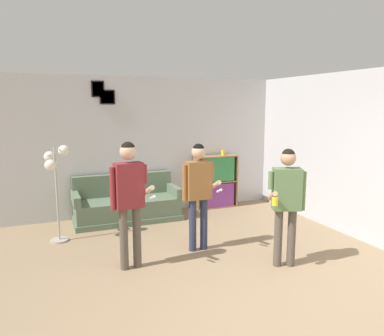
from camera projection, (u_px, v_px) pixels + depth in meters
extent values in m
plane|color=#937A5B|center=(296.00, 322.00, 3.75)|extent=(20.00, 20.00, 0.00)
cube|color=silver|center=(162.00, 145.00, 7.57)|extent=(7.23, 0.06, 2.70)
cube|color=black|center=(107.00, 97.00, 6.98)|extent=(0.28, 0.02, 0.27)
cube|color=#B2B2BC|center=(107.00, 97.00, 6.98)|extent=(0.24, 0.01, 0.22)
cube|color=black|center=(98.00, 89.00, 6.90)|extent=(0.24, 0.02, 0.30)
cube|color=gray|center=(98.00, 89.00, 6.89)|extent=(0.19, 0.01, 0.26)
cube|color=silver|center=(336.00, 152.00, 6.44)|extent=(0.06, 6.79, 2.70)
cube|color=#5B7056|center=(128.00, 218.00, 7.05)|extent=(1.96, 0.80, 0.10)
cube|color=#5B7056|center=(127.00, 207.00, 7.01)|extent=(1.90, 0.74, 0.32)
cube|color=#5B7056|center=(123.00, 184.00, 7.25)|extent=(1.90, 0.14, 0.42)
cube|color=#5B7056|center=(76.00, 199.00, 6.63)|extent=(0.12, 0.74, 0.18)
cube|color=#5B7056|center=(174.00, 190.00, 7.31)|extent=(0.12, 0.74, 0.18)
cube|color=olive|center=(196.00, 183.00, 7.75)|extent=(0.02, 0.30, 1.11)
cube|color=olive|center=(234.00, 180.00, 8.08)|extent=(0.02, 0.30, 1.11)
cube|color=olive|center=(213.00, 180.00, 8.04)|extent=(0.91, 0.01, 1.11)
cube|color=olive|center=(215.00, 206.00, 8.00)|extent=(0.86, 0.30, 0.02)
cube|color=olive|center=(216.00, 156.00, 7.82)|extent=(0.86, 0.30, 0.02)
cube|color=olive|center=(216.00, 182.00, 7.91)|extent=(0.86, 0.30, 0.02)
cube|color=#7F3889|center=(216.00, 195.00, 7.95)|extent=(0.74, 0.26, 0.50)
cube|color=#338447|center=(216.00, 169.00, 7.86)|extent=(0.74, 0.26, 0.50)
cylinder|color=#ADA89E|center=(60.00, 240.00, 5.99)|extent=(0.28, 0.28, 0.03)
cylinder|color=#ADA89E|center=(57.00, 194.00, 5.86)|extent=(0.03, 0.03, 1.48)
cylinder|color=#ADA89E|center=(59.00, 149.00, 5.77)|extent=(0.02, 0.16, 0.02)
sphere|color=white|center=(64.00, 151.00, 5.80)|extent=(0.17, 0.17, 0.17)
cylinder|color=#ADA89E|center=(52.00, 155.00, 5.81)|extent=(0.15, 0.09, 0.02)
sphere|color=white|center=(50.00, 157.00, 5.85)|extent=(0.17, 0.17, 0.17)
cylinder|color=#ADA89E|center=(53.00, 163.00, 5.71)|extent=(0.15, 0.09, 0.02)
sphere|color=white|center=(50.00, 165.00, 5.65)|extent=(0.17, 0.17, 0.17)
cylinder|color=brown|center=(124.00, 239.00, 4.90)|extent=(0.11, 0.11, 0.83)
cylinder|color=brown|center=(137.00, 237.00, 4.98)|extent=(0.11, 0.11, 0.83)
cube|color=maroon|center=(129.00, 185.00, 4.82)|extent=(0.38, 0.23, 0.59)
sphere|color=#D1A889|center=(128.00, 152.00, 4.75)|extent=(0.22, 0.22, 0.22)
sphere|color=black|center=(128.00, 149.00, 4.75)|extent=(0.18, 0.18, 0.18)
cylinder|color=maroon|center=(144.00, 174.00, 4.90)|extent=(0.07, 0.07, 0.25)
cylinder|color=#D1A889|center=(149.00, 190.00, 4.81)|extent=(0.09, 0.31, 0.19)
cylinder|color=white|center=(153.00, 197.00, 4.70)|extent=(0.05, 0.14, 0.09)
cylinder|color=maroon|center=(113.00, 189.00, 4.73)|extent=(0.07, 0.07, 0.56)
cylinder|color=#2D334C|center=(193.00, 225.00, 5.54)|extent=(0.11, 0.11, 0.79)
cylinder|color=#2D334C|center=(204.00, 224.00, 5.61)|extent=(0.11, 0.11, 0.79)
cube|color=#936033|center=(198.00, 180.00, 5.46)|extent=(0.36, 0.20, 0.56)
sphere|color=#D1A889|center=(198.00, 152.00, 5.39)|extent=(0.20, 0.20, 0.20)
sphere|color=black|center=(198.00, 150.00, 5.39)|extent=(0.17, 0.17, 0.17)
cylinder|color=#936033|center=(212.00, 171.00, 5.52)|extent=(0.07, 0.07, 0.24)
cylinder|color=#D1A889|center=(215.00, 185.00, 5.43)|extent=(0.07, 0.29, 0.18)
cylinder|color=white|center=(219.00, 191.00, 5.32)|extent=(0.04, 0.14, 0.09)
cylinder|color=#936033|center=(185.00, 183.00, 5.39)|extent=(0.07, 0.07, 0.53)
cylinder|color=brown|center=(278.00, 238.00, 5.01)|extent=(0.11, 0.11, 0.79)
cylinder|color=brown|center=(291.00, 238.00, 5.02)|extent=(0.11, 0.11, 0.79)
cube|color=#5B7A4C|center=(287.00, 189.00, 4.90)|extent=(0.41, 0.32, 0.56)
sphere|color=tan|center=(288.00, 158.00, 4.84)|extent=(0.20, 0.20, 0.20)
sphere|color=black|center=(288.00, 155.00, 4.83)|extent=(0.17, 0.17, 0.17)
cylinder|color=#5B7A4C|center=(303.00, 191.00, 4.91)|extent=(0.07, 0.07, 0.52)
cylinder|color=#5B7A4C|center=(271.00, 180.00, 4.88)|extent=(0.07, 0.07, 0.24)
cylinder|color=tan|center=(273.00, 196.00, 4.78)|extent=(0.16, 0.29, 0.18)
cylinder|color=yellow|center=(275.00, 202.00, 4.66)|extent=(0.08, 0.08, 0.10)
cylinder|color=yellow|center=(223.00, 153.00, 7.87)|extent=(0.08, 0.08, 0.11)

